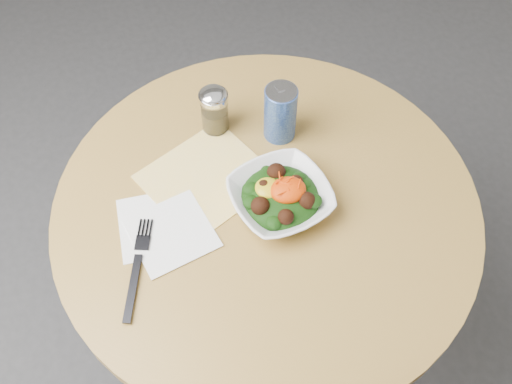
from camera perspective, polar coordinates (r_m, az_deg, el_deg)
The scene contains 8 objects.
ground at distance 1.87m, azimuth 0.69°, elevation -13.70°, with size 6.00×6.00×0.00m, color #313134.
table at distance 1.37m, azimuth 0.92°, elevation -5.53°, with size 0.90×0.90×0.75m.
cloth_napkin at distance 1.24m, azimuth -4.94°, elevation 1.41°, with size 0.24×0.22×0.00m, color yellow.
paper_napkins at distance 1.18m, azimuth -9.13°, elevation -3.61°, with size 0.20×0.20×0.00m.
salad_bowl at distance 1.17m, azimuth 2.46°, elevation -0.46°, with size 0.24×0.24×0.08m.
fork at distance 1.14m, azimuth -11.76°, elevation -7.14°, with size 0.09×0.22×0.00m.
spice_shaker at distance 1.28m, azimuth -4.18°, elevation 8.18°, with size 0.07×0.07×0.12m.
beverage_can at distance 1.26m, azimuth 2.44°, elevation 7.92°, with size 0.07×0.07×0.14m.
Camera 1 is at (-0.20, -0.63, 1.75)m, focal length 40.00 mm.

